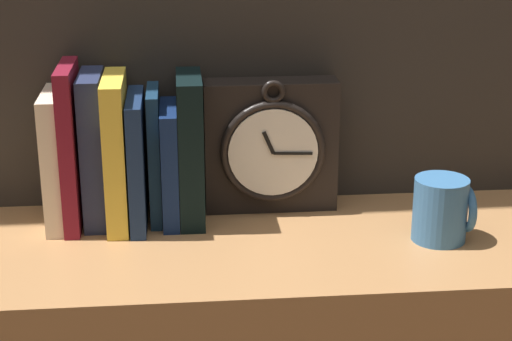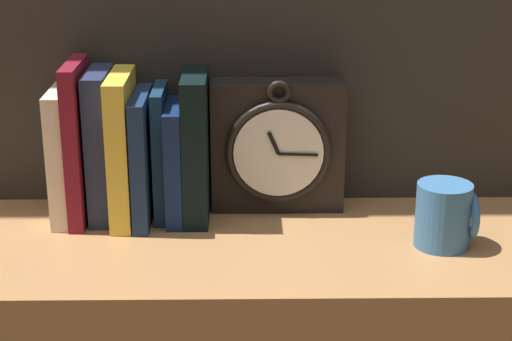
% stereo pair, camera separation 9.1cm
% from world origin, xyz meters
% --- Properties ---
extents(clock, '(0.21, 0.07, 0.21)m').
position_xyz_m(clock, '(0.04, 0.13, 0.87)').
color(clock, black).
rests_on(clock, bookshelf).
extents(book_slot0_cream, '(0.03, 0.13, 0.20)m').
position_xyz_m(book_slot0_cream, '(-0.29, 0.10, 0.87)').
color(book_slot0_cream, beige).
rests_on(book_slot0_cream, bookshelf).
extents(book_slot1_maroon, '(0.02, 0.13, 0.24)m').
position_xyz_m(book_slot1_maroon, '(-0.27, 0.10, 0.89)').
color(book_slot1_maroon, maroon).
rests_on(book_slot1_maroon, bookshelf).
extents(book_slot2_navy, '(0.03, 0.12, 0.23)m').
position_xyz_m(book_slot2_navy, '(-0.23, 0.10, 0.88)').
color(book_slot2_navy, '#232B4A').
rests_on(book_slot2_navy, bookshelf).
extents(book_slot3_yellow, '(0.03, 0.14, 0.23)m').
position_xyz_m(book_slot3_yellow, '(-0.20, 0.09, 0.88)').
color(book_slot3_yellow, yellow).
rests_on(book_slot3_yellow, bookshelf).
extents(book_slot4_navy, '(0.02, 0.14, 0.20)m').
position_xyz_m(book_slot4_navy, '(-0.17, 0.09, 0.86)').
color(book_slot4_navy, '#16284B').
rests_on(book_slot4_navy, bookshelf).
extents(book_slot5_navy, '(0.02, 0.11, 0.20)m').
position_xyz_m(book_slot5_navy, '(-0.14, 0.11, 0.87)').
color(book_slot5_navy, '#132D47').
rests_on(book_slot5_navy, bookshelf).
extents(book_slot6_navy, '(0.02, 0.13, 0.18)m').
position_xyz_m(book_slot6_navy, '(-0.12, 0.10, 0.85)').
color(book_slot6_navy, '#0F214A').
rests_on(book_slot6_navy, bookshelf).
extents(book_slot7_black, '(0.04, 0.13, 0.22)m').
position_xyz_m(book_slot7_black, '(-0.09, 0.10, 0.88)').
color(book_slot7_black, black).
rests_on(book_slot7_black, bookshelf).
extents(mug, '(0.08, 0.08, 0.09)m').
position_xyz_m(mug, '(0.27, -0.02, 0.81)').
color(mug, teal).
rests_on(mug, bookshelf).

